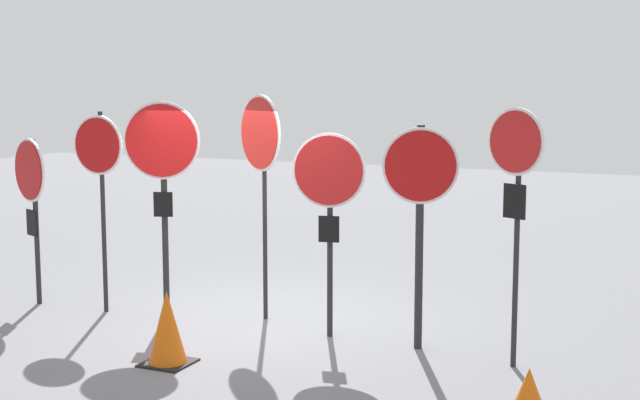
{
  "coord_description": "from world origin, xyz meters",
  "views": [
    {
      "loc": [
        4.92,
        -8.9,
        2.81
      ],
      "look_at": [
        0.87,
        0.0,
        1.53
      ],
      "focal_mm": 50.0,
      "sensor_mm": 36.0,
      "label": 1
    }
  ],
  "objects_px": {
    "traffic_cone_0": "(167,328)",
    "stop_sign_1": "(99,162)",
    "stop_sign_6": "(516,173)",
    "traffic_cone_1": "(529,398)",
    "stop_sign_5": "(420,194)",
    "stop_sign_0": "(31,185)",
    "stop_sign_4": "(329,188)",
    "stop_sign_2": "(162,162)",
    "stop_sign_3": "(261,147)"
  },
  "relations": [
    {
      "from": "traffic_cone_0",
      "to": "stop_sign_1",
      "type": "bearing_deg",
      "value": 143.55
    },
    {
      "from": "stop_sign_6",
      "to": "traffic_cone_1",
      "type": "height_order",
      "value": "stop_sign_6"
    },
    {
      "from": "traffic_cone_0",
      "to": "traffic_cone_1",
      "type": "xyz_separation_m",
      "value": [
        3.65,
        -0.18,
        -0.13
      ]
    },
    {
      "from": "traffic_cone_0",
      "to": "stop_sign_5",
      "type": "bearing_deg",
      "value": 35.3
    },
    {
      "from": "stop_sign_6",
      "to": "traffic_cone_1",
      "type": "xyz_separation_m",
      "value": [
        0.47,
        -1.49,
        -1.7
      ]
    },
    {
      "from": "stop_sign_0",
      "to": "traffic_cone_0",
      "type": "distance_m",
      "value": 3.45
    },
    {
      "from": "stop_sign_4",
      "to": "stop_sign_5",
      "type": "height_order",
      "value": "stop_sign_5"
    },
    {
      "from": "stop_sign_2",
      "to": "stop_sign_6",
      "type": "xyz_separation_m",
      "value": [
        4.2,
        -0.14,
        0.06
      ]
    },
    {
      "from": "stop_sign_3",
      "to": "traffic_cone_1",
      "type": "relative_size",
      "value": 5.32
    },
    {
      "from": "stop_sign_1",
      "to": "traffic_cone_1",
      "type": "height_order",
      "value": "stop_sign_1"
    },
    {
      "from": "stop_sign_1",
      "to": "stop_sign_3",
      "type": "height_order",
      "value": "stop_sign_3"
    },
    {
      "from": "stop_sign_4",
      "to": "stop_sign_0",
      "type": "bearing_deg",
      "value": 170.89
    },
    {
      "from": "stop_sign_0",
      "to": "stop_sign_3",
      "type": "bearing_deg",
      "value": 33.56
    },
    {
      "from": "stop_sign_0",
      "to": "stop_sign_5",
      "type": "relative_size",
      "value": 0.89
    },
    {
      "from": "stop_sign_0",
      "to": "stop_sign_2",
      "type": "bearing_deg",
      "value": 26.17
    },
    {
      "from": "stop_sign_1",
      "to": "traffic_cone_1",
      "type": "distance_m",
      "value": 5.98
    },
    {
      "from": "stop_sign_3",
      "to": "stop_sign_5",
      "type": "relative_size",
      "value": 1.13
    },
    {
      "from": "stop_sign_0",
      "to": "stop_sign_1",
      "type": "bearing_deg",
      "value": 25.05
    },
    {
      "from": "stop_sign_1",
      "to": "stop_sign_5",
      "type": "xyz_separation_m",
      "value": [
        4.03,
        0.12,
        -0.2
      ]
    },
    {
      "from": "stop_sign_1",
      "to": "stop_sign_4",
      "type": "xyz_separation_m",
      "value": [
        2.99,
        0.14,
        -0.18
      ]
    },
    {
      "from": "stop_sign_0",
      "to": "traffic_cone_1",
      "type": "bearing_deg",
      "value": 10.12
    },
    {
      "from": "traffic_cone_0",
      "to": "stop_sign_2",
      "type": "bearing_deg",
      "value": 124.85
    },
    {
      "from": "stop_sign_4",
      "to": "traffic_cone_0",
      "type": "relative_size",
      "value": 3.02
    },
    {
      "from": "stop_sign_1",
      "to": "traffic_cone_0",
      "type": "bearing_deg",
      "value": -34.71
    },
    {
      "from": "stop_sign_6",
      "to": "stop_sign_4",
      "type": "bearing_deg",
      "value": -159.91
    },
    {
      "from": "stop_sign_1",
      "to": "stop_sign_6",
      "type": "distance_m",
      "value": 5.07
    },
    {
      "from": "stop_sign_4",
      "to": "traffic_cone_1",
      "type": "relative_size",
      "value": 4.53
    },
    {
      "from": "stop_sign_3",
      "to": "stop_sign_4",
      "type": "relative_size",
      "value": 1.18
    },
    {
      "from": "stop_sign_1",
      "to": "stop_sign_3",
      "type": "xyz_separation_m",
      "value": [
        1.95,
        0.51,
        0.21
      ]
    },
    {
      "from": "stop_sign_1",
      "to": "stop_sign_6",
      "type": "xyz_separation_m",
      "value": [
        5.07,
        -0.08,
        0.09
      ]
    },
    {
      "from": "stop_sign_0",
      "to": "stop_sign_1",
      "type": "xyz_separation_m",
      "value": [
        1.05,
        0.03,
        0.32
      ]
    },
    {
      "from": "stop_sign_1",
      "to": "stop_sign_3",
      "type": "relative_size",
      "value": 0.92
    },
    {
      "from": "stop_sign_4",
      "to": "stop_sign_6",
      "type": "distance_m",
      "value": 2.11
    },
    {
      "from": "stop_sign_6",
      "to": "traffic_cone_0",
      "type": "height_order",
      "value": "stop_sign_6"
    },
    {
      "from": "stop_sign_2",
      "to": "stop_sign_4",
      "type": "bearing_deg",
      "value": -17.67
    },
    {
      "from": "stop_sign_4",
      "to": "stop_sign_6",
      "type": "height_order",
      "value": "stop_sign_6"
    },
    {
      "from": "stop_sign_5",
      "to": "traffic_cone_0",
      "type": "xyz_separation_m",
      "value": [
        -2.15,
        -1.52,
        -1.3
      ]
    },
    {
      "from": "stop_sign_4",
      "to": "stop_sign_6",
      "type": "relative_size",
      "value": 0.88
    },
    {
      "from": "stop_sign_5",
      "to": "stop_sign_2",
      "type": "bearing_deg",
      "value": 162.75
    },
    {
      "from": "stop_sign_4",
      "to": "traffic_cone_1",
      "type": "bearing_deg",
      "value": -45.37
    },
    {
      "from": "stop_sign_6",
      "to": "traffic_cone_0",
      "type": "relative_size",
      "value": 3.42
    },
    {
      "from": "stop_sign_1",
      "to": "stop_sign_2",
      "type": "distance_m",
      "value": 0.87
    },
    {
      "from": "stop_sign_5",
      "to": "traffic_cone_0",
      "type": "bearing_deg",
      "value": -163.02
    },
    {
      "from": "stop_sign_1",
      "to": "stop_sign_5",
      "type": "relative_size",
      "value": 1.04
    },
    {
      "from": "stop_sign_0",
      "to": "stop_sign_3",
      "type": "height_order",
      "value": "stop_sign_3"
    },
    {
      "from": "stop_sign_0",
      "to": "stop_sign_1",
      "type": "relative_size",
      "value": 0.86
    },
    {
      "from": "stop_sign_2",
      "to": "stop_sign_1",
      "type": "bearing_deg",
      "value": 164.64
    },
    {
      "from": "stop_sign_0",
      "to": "stop_sign_5",
      "type": "bearing_deg",
      "value": 25.02
    },
    {
      "from": "stop_sign_4",
      "to": "traffic_cone_0",
      "type": "bearing_deg",
      "value": -137.24
    },
    {
      "from": "stop_sign_2",
      "to": "stop_sign_0",
      "type": "bearing_deg",
      "value": 163.28
    }
  ]
}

